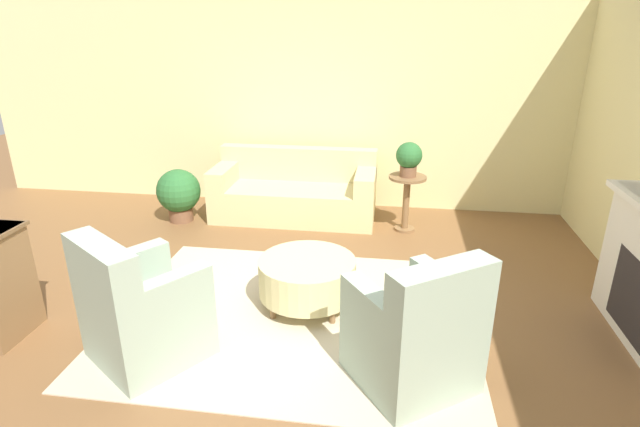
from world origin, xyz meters
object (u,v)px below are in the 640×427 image
side_table (407,195)px  armchair_left (139,312)px  ottoman_table (307,277)px  couch (295,193)px  potted_plant_floor (179,193)px  armchair_right (417,336)px  potted_plant_on_side_table (409,158)px

side_table → armchair_left: bearing=-125.0°
ottoman_table → armchair_left: bearing=-139.9°
couch → potted_plant_floor: bearing=-165.6°
armchair_right → potted_plant_floor: bearing=136.5°
ottoman_table → side_table: bearing=65.1°
armchair_left → potted_plant_on_side_table: 3.47m
potted_plant_on_side_table → armchair_right: bearing=-89.4°
couch → armchair_right: 3.40m
couch → potted_plant_on_side_table: size_ratio=5.06×
armchair_right → side_table: size_ratio=1.48×
armchair_right → potted_plant_floor: (-2.86, 2.72, -0.02)m
ottoman_table → side_table: size_ratio=1.25×
ottoman_table → potted_plant_floor: (-1.95, 1.80, 0.08)m
armchair_right → side_table: armchair_right is taller
ottoman_table → potted_plant_on_side_table: 2.18m
couch → side_table: (1.41, -0.27, 0.13)m
potted_plant_on_side_table → potted_plant_floor: 2.88m
potted_plant_floor → ottoman_table: bearing=-42.7°
couch → armchair_left: (-0.55, -3.08, 0.08)m
armchair_right → ottoman_table: bearing=134.7°
armchair_left → side_table: size_ratio=1.48×
side_table → armchair_right: bearing=-89.4°
side_table → potted_plant_on_side_table: size_ratio=1.68×
potted_plant_on_side_table → potted_plant_floor: (-2.83, -0.10, -0.54)m
ottoman_table → potted_plant_floor: size_ratio=1.27×
armchair_left → potted_plant_floor: size_ratio=1.51×
potted_plant_on_side_table → potted_plant_floor: bearing=-178.1°
couch → potted_plant_floor: couch is taller
armchair_right → potted_plant_floor: 3.94m
side_table → potted_plant_floor: 2.83m
armchair_left → couch: bearing=79.8°
couch → potted_plant_on_side_table: 1.56m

